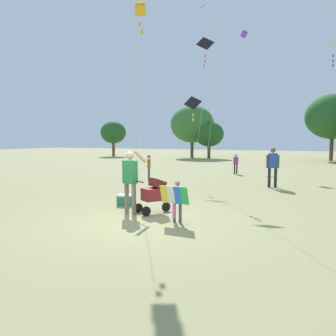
% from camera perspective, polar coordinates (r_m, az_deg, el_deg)
% --- Properties ---
extents(ground_plane, '(120.00, 120.00, 0.00)m').
position_cam_1_polar(ground_plane, '(8.91, -4.56, -9.12)').
color(ground_plane, '#938E5B').
extents(treeline_distant, '(38.95, 6.75, 6.70)m').
position_cam_1_polar(treeline_distant, '(36.96, 24.10, 7.31)').
color(treeline_distant, brown).
rests_on(treeline_distant, ground).
extents(child_with_butterfly_kite, '(0.77, 0.35, 1.09)m').
position_cam_1_polar(child_with_butterfly_kite, '(8.66, 1.50, -5.05)').
color(child_with_butterfly_kite, '#4C4C51').
rests_on(child_with_butterfly_kite, ground).
extents(person_adult_flyer, '(0.64, 0.55, 1.89)m').
position_cam_1_polar(person_adult_flyer, '(9.73, -6.45, -1.43)').
color(person_adult_flyer, '#7F705B').
rests_on(person_adult_flyer, ground).
extents(stroller, '(0.89, 1.06, 1.03)m').
position_cam_1_polar(stroller, '(9.80, -2.35, -4.20)').
color(stroller, black).
rests_on(stroller, ground).
extents(kite_adult_black, '(0.80, 1.30, 6.80)m').
position_cam_1_polar(kite_adult_black, '(11.66, -4.78, 26.08)').
color(kite_adult_black, white).
rests_on(kite_adult_black, ground).
extents(kite_orange_delta, '(1.02, 2.12, 6.88)m').
position_cam_1_polar(kite_orange_delta, '(18.10, 26.53, 17.13)').
color(kite_orange_delta, white).
rests_on(kite_orange_delta, ground).
extents(kite_green_novelty, '(1.32, 1.33, 4.20)m').
position_cam_1_polar(kite_green_novelty, '(15.86, 4.29, 10.58)').
color(kite_green_novelty, black).
rests_on(kite_green_novelty, ground).
extents(kite_blue_high, '(2.01, 2.98, 6.74)m').
position_cam_1_polar(kite_blue_high, '(15.62, 6.46, 19.24)').
color(kite_blue_high, black).
rests_on(kite_blue_high, ground).
extents(distant_kites_cluster, '(25.86, 14.81, 7.78)m').
position_cam_1_polar(distant_kites_cluster, '(32.15, 16.59, 22.22)').
color(distant_kites_cluster, blue).
extents(person_red_shirt, '(0.55, 0.35, 1.79)m').
position_cam_1_polar(person_red_shirt, '(15.68, 17.42, 0.65)').
color(person_red_shirt, '#232328').
rests_on(person_red_shirt, ground).
extents(person_couple_left, '(0.28, 0.35, 1.24)m').
position_cam_1_polar(person_couple_left, '(21.20, 11.48, 0.94)').
color(person_couple_left, '#232328').
rests_on(person_couple_left, ground).
extents(person_kid_running, '(0.30, 0.39, 1.36)m').
position_cam_1_polar(person_kid_running, '(17.27, -3.28, 0.39)').
color(person_kid_running, '#33384C').
rests_on(person_kid_running, ground).
extents(cooler_box, '(0.45, 0.33, 0.35)m').
position_cam_1_polar(cooler_box, '(11.08, -7.36, -5.44)').
color(cooler_box, '#288466').
rests_on(cooler_box, ground).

